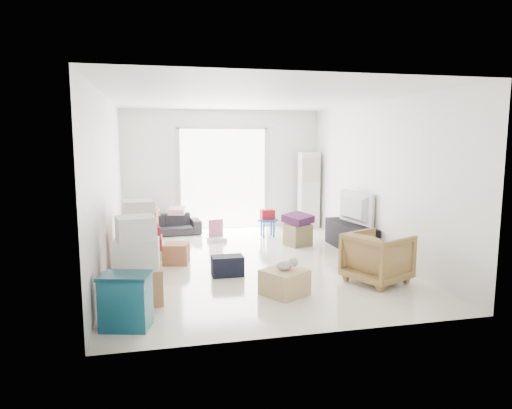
{
  "coord_description": "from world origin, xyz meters",
  "views": [
    {
      "loc": [
        -1.57,
        -7.34,
        2.04
      ],
      "look_at": [
        0.14,
        0.2,
        0.94
      ],
      "focal_mm": 32.0,
      "sensor_mm": 36.0,
      "label": 1
    }
  ],
  "objects_px": {
    "ac_tower": "(309,190)",
    "ottoman": "(298,235)",
    "sofa": "(165,221)",
    "armchair": "(378,255)",
    "storage_bins": "(126,301)",
    "kids_table": "(268,218)",
    "wood_crate": "(284,282)",
    "television": "(351,220)",
    "tv_console": "(351,236)"
  },
  "relations": [
    {
      "from": "tv_console",
      "to": "wood_crate",
      "type": "bearing_deg",
      "value": -131.68
    },
    {
      "from": "armchair",
      "to": "ottoman",
      "type": "distance_m",
      "value": 2.48
    },
    {
      "from": "storage_bins",
      "to": "sofa",
      "type": "bearing_deg",
      "value": 83.54
    },
    {
      "from": "storage_bins",
      "to": "wood_crate",
      "type": "xyz_separation_m",
      "value": [
        1.98,
        0.66,
        -0.14
      ]
    },
    {
      "from": "ottoman",
      "to": "wood_crate",
      "type": "bearing_deg",
      "value": -111.5
    },
    {
      "from": "storage_bins",
      "to": "tv_console",
      "type": "bearing_deg",
      "value": 35.78
    },
    {
      "from": "ac_tower",
      "to": "wood_crate",
      "type": "height_order",
      "value": "ac_tower"
    },
    {
      "from": "storage_bins",
      "to": "ottoman",
      "type": "bearing_deg",
      "value": 47.59
    },
    {
      "from": "kids_table",
      "to": "armchair",
      "type": "bearing_deg",
      "value": -77.04
    },
    {
      "from": "tv_console",
      "to": "storage_bins",
      "type": "xyz_separation_m",
      "value": [
        -3.9,
        -2.81,
        0.06
      ]
    },
    {
      "from": "television",
      "to": "sofa",
      "type": "bearing_deg",
      "value": 48.57
    },
    {
      "from": "ac_tower",
      "to": "storage_bins",
      "type": "xyz_separation_m",
      "value": [
        -3.85,
        -5.05,
        -0.57
      ]
    },
    {
      "from": "ottoman",
      "to": "wood_crate",
      "type": "distance_m",
      "value": 2.86
    },
    {
      "from": "armchair",
      "to": "kids_table",
      "type": "xyz_separation_m",
      "value": [
        -0.77,
        3.36,
        0.01
      ]
    },
    {
      "from": "sofa",
      "to": "storage_bins",
      "type": "height_order",
      "value": "storage_bins"
    },
    {
      "from": "armchair",
      "to": "storage_bins",
      "type": "distance_m",
      "value": 3.55
    },
    {
      "from": "television",
      "to": "storage_bins",
      "type": "distance_m",
      "value": 4.81
    },
    {
      "from": "ac_tower",
      "to": "ottoman",
      "type": "relative_size",
      "value": 4.18
    },
    {
      "from": "sofa",
      "to": "ottoman",
      "type": "xyz_separation_m",
      "value": [
        2.48,
        -1.58,
        -0.08
      ]
    },
    {
      "from": "tv_console",
      "to": "wood_crate",
      "type": "height_order",
      "value": "tv_console"
    },
    {
      "from": "kids_table",
      "to": "sofa",
      "type": "bearing_deg",
      "value": 162.58
    },
    {
      "from": "tv_console",
      "to": "ottoman",
      "type": "distance_m",
      "value": 1.01
    },
    {
      "from": "sofa",
      "to": "wood_crate",
      "type": "bearing_deg",
      "value": -76.59
    },
    {
      "from": "sofa",
      "to": "wood_crate",
      "type": "distance_m",
      "value": 4.48
    },
    {
      "from": "sofa",
      "to": "kids_table",
      "type": "xyz_separation_m",
      "value": [
        2.11,
        -0.66,
        0.12
      ]
    },
    {
      "from": "ottoman",
      "to": "kids_table",
      "type": "bearing_deg",
      "value": 111.86
    },
    {
      "from": "kids_table",
      "to": "wood_crate",
      "type": "distance_m",
      "value": 3.65
    },
    {
      "from": "armchair",
      "to": "wood_crate",
      "type": "xyz_separation_m",
      "value": [
        -1.45,
        -0.22,
        -0.23
      ]
    },
    {
      "from": "television",
      "to": "kids_table",
      "type": "height_order",
      "value": "television"
    },
    {
      "from": "sofa",
      "to": "ottoman",
      "type": "height_order",
      "value": "sofa"
    },
    {
      "from": "ac_tower",
      "to": "kids_table",
      "type": "distance_m",
      "value": 1.51
    },
    {
      "from": "television",
      "to": "kids_table",
      "type": "bearing_deg",
      "value": 31.49
    },
    {
      "from": "sofa",
      "to": "storage_bins",
      "type": "distance_m",
      "value": 4.93
    },
    {
      "from": "sofa",
      "to": "ottoman",
      "type": "distance_m",
      "value": 2.94
    },
    {
      "from": "sofa",
      "to": "wood_crate",
      "type": "xyz_separation_m",
      "value": [
        1.43,
        -4.24,
        -0.12
      ]
    },
    {
      "from": "tv_console",
      "to": "wood_crate",
      "type": "relative_size",
      "value": 2.92
    },
    {
      "from": "television",
      "to": "sofa",
      "type": "height_order",
      "value": "television"
    },
    {
      "from": "ac_tower",
      "to": "sofa",
      "type": "relative_size",
      "value": 1.17
    },
    {
      "from": "tv_console",
      "to": "storage_bins",
      "type": "relative_size",
      "value": 2.41
    },
    {
      "from": "sofa",
      "to": "ottoman",
      "type": "relative_size",
      "value": 3.57
    },
    {
      "from": "television",
      "to": "ottoman",
      "type": "relative_size",
      "value": 2.47
    },
    {
      "from": "ac_tower",
      "to": "tv_console",
      "type": "relative_size",
      "value": 1.19
    },
    {
      "from": "ottoman",
      "to": "ac_tower",
      "type": "bearing_deg",
      "value": 64.72
    },
    {
      "from": "sofa",
      "to": "kids_table",
      "type": "height_order",
      "value": "sofa"
    },
    {
      "from": "ac_tower",
      "to": "sofa",
      "type": "bearing_deg",
      "value": -177.39
    },
    {
      "from": "armchair",
      "to": "storage_bins",
      "type": "bearing_deg",
      "value": 79.62
    },
    {
      "from": "armchair",
      "to": "storage_bins",
      "type": "height_order",
      "value": "armchair"
    },
    {
      "from": "tv_console",
      "to": "ac_tower",
      "type": "bearing_deg",
      "value": 91.28
    },
    {
      "from": "kids_table",
      "to": "wood_crate",
      "type": "height_order",
      "value": "kids_table"
    },
    {
      "from": "television",
      "to": "sofa",
      "type": "distance_m",
      "value": 3.95
    }
  ]
}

